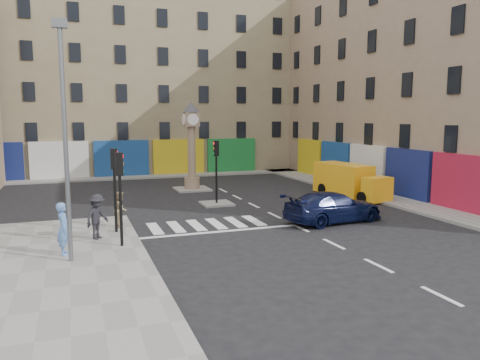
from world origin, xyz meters
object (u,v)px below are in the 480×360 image
traffic_light_left_far (114,177)px  pedestrian_dark (97,217)px  traffic_light_island (216,162)px  clock_pillar (192,140)px  traffic_light_left_near (120,184)px  pedestrian_tan (120,209)px  navy_sedan (333,207)px  yellow_van (349,181)px  lamp_post (65,129)px  pedestrian_blue (63,229)px

traffic_light_left_far → pedestrian_dark: size_ratio=1.96×
traffic_light_island → clock_pillar: bearing=90.0°
traffic_light_left_near → pedestrian_dark: bearing=120.5°
pedestrian_tan → navy_sedan: bearing=-85.2°
yellow_van → pedestrian_dark: bearing=-166.9°
lamp_post → clock_pillar: 17.31m
lamp_post → pedestrian_blue: (-0.22, 0.90, -3.66)m
traffic_light_left_near → pedestrian_blue: (-2.12, -0.50, -1.49)m
clock_pillar → yellow_van: 11.22m
traffic_light_left_far → pedestrian_blue: 3.89m
pedestrian_dark → yellow_van: bearing=-25.9°
pedestrian_blue → traffic_light_left_far: bearing=-34.5°
traffic_light_left_near → clock_pillar: size_ratio=0.61×
traffic_light_island → pedestrian_blue: 11.92m
clock_pillar → pedestrian_tan: clock_pillar is taller
pedestrian_blue → navy_sedan: bearing=-79.6°
traffic_light_island → navy_sedan: bearing=-57.1°
clock_pillar → pedestrian_tan: 12.25m
traffic_light_left_far → clock_pillar: clock_pillar is taller
traffic_light_left_far → lamp_post: (-1.90, -3.80, 2.17)m
traffic_light_left_near → pedestrian_dark: (-0.84, 1.43, -1.53)m
clock_pillar → traffic_light_left_far: bearing=-118.9°
lamp_post → traffic_light_island: bearing=48.3°
traffic_light_island → clock_pillar: 6.07m
navy_sedan → pedestrian_blue: bearing=91.0°
traffic_light_island → pedestrian_dark: traffic_light_island is taller
traffic_light_left_near → traffic_light_island: traffic_light_left_near is taller
navy_sedan → yellow_van: size_ratio=0.87×
pedestrian_tan → pedestrian_dark: 2.30m
yellow_van → pedestrian_dark: yellow_van is taller
lamp_post → pedestrian_blue: size_ratio=4.23×
navy_sedan → yellow_van: yellow_van is taller
traffic_light_island → lamp_post: size_ratio=0.45×
traffic_light_left_near → navy_sedan: bearing=7.7°
traffic_light_left_near → navy_sedan: size_ratio=0.71×
navy_sedan → traffic_light_island: bearing=25.2°
pedestrian_tan → pedestrian_dark: pedestrian_dark is taller
pedestrian_blue → pedestrian_tan: pedestrian_blue is taller
lamp_post → clock_pillar: bearing=61.6°
clock_pillar → pedestrian_blue: (-8.42, -14.30, -2.42)m
traffic_light_left_far → lamp_post: size_ratio=0.45×
yellow_van → pedestrian_dark: size_ratio=3.17×
traffic_light_left_far → pedestrian_tan: size_ratio=2.25×
navy_sedan → pedestrian_tan: size_ratio=3.17×
yellow_van → traffic_light_left_near: bearing=-161.4°
yellow_van → pedestrian_blue: yellow_van is taller
traffic_light_left_near → pedestrian_tan: 3.81m
pedestrian_blue → pedestrian_tan: (2.42, 3.93, -0.16)m
lamp_post → navy_sedan: (12.33, 2.82, -4.03)m
traffic_light_left_far → yellow_van: size_ratio=0.62×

